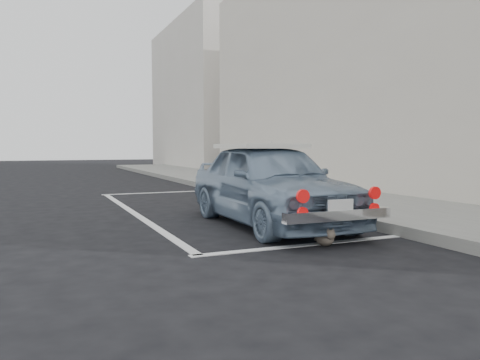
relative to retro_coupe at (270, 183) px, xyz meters
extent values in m
plane|color=black|center=(-0.72, -1.00, -0.63)|extent=(80.00, 80.00, 0.00)
cube|color=slate|center=(2.48, 1.00, -0.55)|extent=(2.80, 40.00, 0.15)
cube|color=beige|center=(5.63, 3.00, 2.87)|extent=(3.50, 18.00, 7.00)
cube|color=black|center=(3.94, 3.00, 0.77)|extent=(0.10, 16.00, 2.40)
cube|color=white|center=(3.94, 4.20, 3.97)|extent=(0.10, 2.00, 1.60)
cube|color=#1643B6|center=(3.94, 6.60, 3.97)|extent=(0.10, 2.00, 1.60)
cube|color=orange|center=(3.94, 9.00, 3.97)|extent=(0.10, 2.00, 1.60)
cube|color=beige|center=(5.63, 19.00, 3.37)|extent=(3.50, 10.00, 8.00)
cube|color=silver|center=(-0.22, -1.50, -0.62)|extent=(3.00, 0.12, 0.01)
cube|color=silver|center=(-0.22, 5.50, -0.62)|extent=(3.00, 0.12, 0.01)
cube|color=silver|center=(-1.62, 2.00, -0.62)|extent=(0.12, 7.00, 0.01)
imported|color=#758DA7|center=(0.00, 0.00, -0.01)|extent=(1.54, 3.67, 1.24)
cube|color=white|center=(0.01, 0.36, 0.54)|extent=(1.05, 1.40, 0.07)
cube|color=silver|center=(-0.03, -1.77, -0.25)|extent=(1.39, 0.15, 0.12)
cube|color=white|center=(-0.04, -1.81, -0.15)|extent=(0.33, 0.03, 0.17)
cylinder|color=red|center=(-0.52, -1.79, -0.01)|extent=(0.15, 0.04, 0.15)
cylinder|color=red|center=(0.45, -1.81, -0.01)|extent=(0.15, 0.04, 0.15)
cylinder|color=red|center=(-0.52, -1.79, -0.19)|extent=(0.12, 0.04, 0.12)
cylinder|color=red|center=(0.45, -1.81, -0.19)|extent=(0.12, 0.04, 0.12)
ellipsoid|color=#7B6D5D|center=(-0.10, -1.59, -0.53)|extent=(0.21, 0.31, 0.18)
sphere|color=#7B6D5D|center=(-0.11, -1.73, -0.47)|extent=(0.12, 0.12, 0.12)
cone|color=#7B6D5D|center=(-0.14, -1.73, -0.41)|extent=(0.04, 0.04, 0.04)
cone|color=#7B6D5D|center=(-0.08, -1.73, -0.41)|extent=(0.04, 0.04, 0.04)
cylinder|color=#7B6D5D|center=(-0.05, -1.45, -0.59)|extent=(0.09, 0.19, 0.03)
camera|label=1|loc=(-3.19, -6.16, 0.52)|focal=35.00mm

